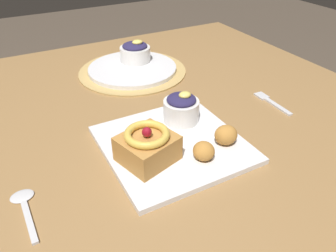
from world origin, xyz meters
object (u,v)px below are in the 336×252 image
object	(u,v)px
back_plate	(132,68)
berry_ramekin	(181,108)
fritter_middle	(204,151)
cake_slice	(150,145)
fork	(270,102)
back_ramekin	(135,52)
spoon	(25,206)
fritter_front	(226,135)
front_plate	(173,144)

from	to	relation	value
back_plate	berry_ramekin	bearing A→B (deg)	-93.08
fritter_middle	cake_slice	bearing A→B (deg)	151.31
berry_ramekin	fork	size ratio (longest dim) A/B	0.64
berry_ramekin	fritter_middle	size ratio (longest dim) A/B	1.84
back_ramekin	fork	bearing A→B (deg)	-60.93
berry_ramekin	back_plate	bearing A→B (deg)	86.92
fork	spoon	distance (m)	0.62
fritter_middle	back_plate	bearing A→B (deg)	84.04
back_plate	cake_slice	bearing A→B (deg)	-108.56
back_ramekin	fritter_middle	bearing A→B (deg)	-98.56
back_plate	spoon	size ratio (longest dim) A/B	2.10
fritter_front	spoon	xyz separation A→B (m)	(-0.39, 0.02, -0.03)
berry_ramekin	fritter_middle	distance (m)	0.14
front_plate	cake_slice	bearing A→B (deg)	-158.04
back_plate	back_ramekin	xyz separation A→B (m)	(0.03, 0.04, 0.04)
fork	cake_slice	bearing A→B (deg)	102.50
fritter_middle	back_plate	size ratio (longest dim) A/B	0.16
berry_ramekin	fork	world-z (taller)	berry_ramekin
berry_ramekin	fritter_front	world-z (taller)	berry_ramekin
cake_slice	fritter_middle	distance (m)	0.10
fritter_front	fritter_middle	world-z (taller)	fritter_front
fritter_middle	fork	distance (m)	0.31
cake_slice	back_ramekin	bearing A→B (deg)	69.78
cake_slice	fritter_middle	size ratio (longest dim) A/B	2.75
front_plate	fritter_front	bearing A→B (deg)	-30.14
berry_ramekin	back_ramekin	bearing A→B (deg)	83.00
back_plate	back_ramekin	size ratio (longest dim) A/B	2.85
fritter_front	back_plate	distance (m)	0.44
spoon	berry_ramekin	bearing A→B (deg)	-77.26
back_ramekin	fork	size ratio (longest dim) A/B	0.75
front_plate	back_ramekin	xyz separation A→B (m)	(0.10, 0.42, 0.04)
cake_slice	fritter_front	distance (m)	0.16
cake_slice	fork	bearing A→B (deg)	10.51
fritter_front	fritter_middle	bearing A→B (deg)	-162.97
berry_ramekin	fork	bearing A→B (deg)	-4.47
fritter_middle	spoon	world-z (taller)	fritter_middle
fritter_front	back_plate	bearing A→B (deg)	92.49
berry_ramekin	fritter_front	size ratio (longest dim) A/B	1.67
cake_slice	spoon	xyz separation A→B (m)	(-0.23, -0.00, -0.04)
front_plate	fritter_middle	bearing A→B (deg)	-70.64
back_plate	front_plate	bearing A→B (deg)	-100.92
cake_slice	fritter_middle	bearing A→B (deg)	-28.69
spoon	back_ramekin	bearing A→B (deg)	-43.46
spoon	front_plate	bearing A→B (deg)	-86.32
fritter_middle	back_plate	distance (m)	0.47
berry_ramekin	fork	xyz separation A→B (m)	(0.26, -0.02, -0.04)
fritter_front	fork	distance (m)	0.24
fork	front_plate	bearing A→B (deg)	100.01
front_plate	spoon	bearing A→B (deg)	-174.23
berry_ramekin	back_plate	size ratio (longest dim) A/B	0.30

